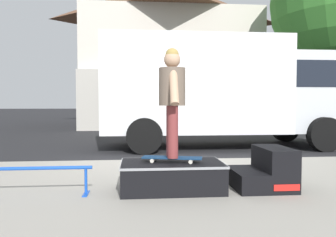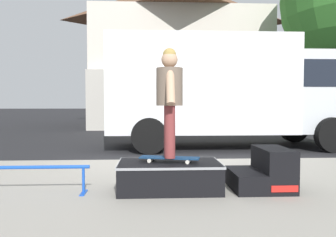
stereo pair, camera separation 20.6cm
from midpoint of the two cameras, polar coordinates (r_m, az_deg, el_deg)
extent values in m
plane|color=black|center=(7.37, -3.10, -7.24)|extent=(140.00, 140.00, 0.00)
cube|color=gray|center=(4.43, -1.63, -13.13)|extent=(50.00, 5.00, 0.12)
cube|color=black|center=(4.46, -0.67, -9.78)|extent=(1.31, 0.77, 0.37)
cube|color=gray|center=(4.43, -0.67, -7.62)|extent=(1.33, 0.79, 0.03)
cube|color=black|center=(4.66, 12.01, -10.07)|extent=(0.38, 0.77, 0.25)
cube|color=black|center=(4.76, 16.44, -8.01)|extent=(0.38, 0.77, 0.55)
cube|color=red|center=(4.44, 18.31, -11.12)|extent=(0.33, 0.01, 0.08)
cylinder|color=blue|center=(4.55, -23.65, -7.79)|extent=(1.51, 0.04, 0.04)
cylinder|color=blue|center=(4.41, -15.12, -10.21)|extent=(0.04, 0.04, 0.34)
cube|color=blue|center=(4.45, -15.10, -12.26)|extent=(0.06, 0.28, 0.01)
cube|color=navy|center=(4.41, -0.65, -6.67)|extent=(0.81, 0.38, 0.02)
cylinder|color=silver|center=(4.47, 2.72, -6.99)|extent=(0.06, 0.04, 0.05)
cylinder|color=silver|center=(4.29, 2.48, -7.39)|extent=(0.06, 0.04, 0.05)
cylinder|color=silver|center=(4.55, -3.59, -6.82)|extent=(0.06, 0.04, 0.05)
cylinder|color=silver|center=(4.38, -4.09, -7.21)|extent=(0.06, 0.04, 0.05)
cylinder|color=brown|center=(4.45, -0.74, -2.11)|extent=(0.14, 0.14, 0.67)
cylinder|color=brown|center=(4.28, -0.56, -2.30)|extent=(0.14, 0.14, 0.67)
cylinder|color=#726051|center=(4.36, -0.65, 5.41)|extent=(0.34, 0.34, 0.49)
cylinder|color=tan|center=(4.57, -0.87, 5.12)|extent=(0.11, 0.30, 0.46)
cylinder|color=tan|center=(4.14, -0.41, 5.37)|extent=(0.11, 0.30, 0.46)
sphere|color=tan|center=(4.39, -0.65, 10.00)|extent=(0.21, 0.21, 0.21)
sphere|color=tan|center=(4.40, -0.65, 10.76)|extent=(0.18, 0.18, 0.18)
cube|color=silver|center=(9.58, 3.57, 5.55)|extent=(5.00, 2.35, 2.60)
cube|color=silver|center=(10.66, 22.27, 3.99)|extent=(1.90, 2.16, 2.20)
cube|color=black|center=(10.68, 22.32, 6.58)|extent=(1.92, 2.19, 0.70)
cylinder|color=black|center=(11.68, 18.84, -1.49)|extent=(0.90, 0.28, 0.90)
cylinder|color=black|center=(9.59, 24.58, -2.47)|extent=(0.90, 0.28, 0.90)
cylinder|color=black|center=(10.66, -4.86, -1.74)|extent=(0.90, 0.28, 0.90)
cylinder|color=black|center=(8.32, -4.76, -2.98)|extent=(0.90, 0.28, 0.90)
cube|color=beige|center=(19.79, -0.43, 7.68)|extent=(9.00, 7.50, 6.00)
cube|color=#B2ADA3|center=(15.73, 0.79, 3.14)|extent=(9.00, 0.50, 2.80)
pyramid|color=brown|center=(20.59, -0.44, 19.41)|extent=(9.54, 7.95, 2.40)
camera|label=1|loc=(0.10, -91.13, -0.05)|focal=35.82mm
camera|label=2|loc=(0.10, 88.87, 0.05)|focal=35.82mm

